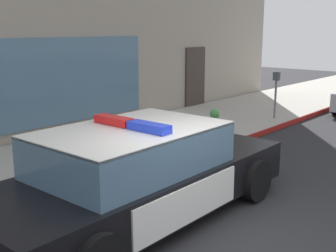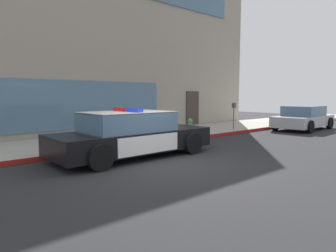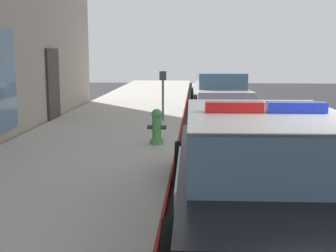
{
  "view_description": "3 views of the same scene",
  "coord_description": "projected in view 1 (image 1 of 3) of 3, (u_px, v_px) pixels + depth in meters",
  "views": [
    {
      "loc": [
        -4.27,
        -2.71,
        2.69
      ],
      "look_at": [
        1.11,
        1.98,
        1.09
      ],
      "focal_mm": 46.13,
      "sensor_mm": 36.0,
      "label": 1
    },
    {
      "loc": [
        -5.16,
        -6.03,
        1.85
      ],
      "look_at": [
        2.47,
        2.76,
        0.66
      ],
      "focal_mm": 31.77,
      "sensor_mm": 36.0,
      "label": 2
    },
    {
      "loc": [
        -5.32,
        2.17,
        2.05
      ],
      "look_at": [
        2.2,
        2.63,
        0.81
      ],
      "focal_mm": 49.25,
      "sensor_mm": 36.0,
      "label": 3
    }
  ],
  "objects": [
    {
      "name": "sidewalk",
      "position": [
        36.0,
        169.0,
        8.24
      ],
      "size": [
        48.0,
        3.58,
        0.15
      ],
      "primitive_type": "cube",
      "color": "#A39E93",
      "rests_on": "ground"
    },
    {
      "name": "parking_meter",
      "position": [
        276.0,
        86.0,
        12.42
      ],
      "size": [
        0.12,
        0.18,
        1.34
      ],
      "color": "slate",
      "rests_on": "sidewalk"
    },
    {
      "name": "police_cruiser",
      "position": [
        139.0,
        174.0,
        6.11
      ],
      "size": [
        4.98,
        2.13,
        1.49
      ],
      "rotation": [
        0.0,
        0.0,
        0.01
      ],
      "color": "black",
      "rests_on": "ground"
    },
    {
      "name": "curb_red_paint",
      "position": [
        97.0,
        192.0,
        7.09
      ],
      "size": [
        28.8,
        0.04,
        0.14
      ],
      "primitive_type": "cube",
      "color": "maroon",
      "rests_on": "ground"
    },
    {
      "name": "ground",
      "position": [
        228.0,
        246.0,
        5.47
      ],
      "size": [
        48.0,
        48.0,
        0.0
      ],
      "primitive_type": "plane",
      "color": "#262628"
    },
    {
      "name": "fire_hydrant",
      "position": [
        215.0,
        124.0,
        10.13
      ],
      "size": [
        0.34,
        0.39,
        0.73
      ],
      "color": "#4C994C",
      "rests_on": "sidewalk"
    }
  ]
}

